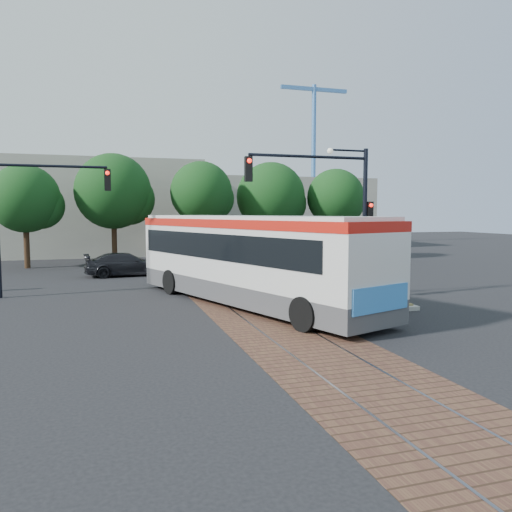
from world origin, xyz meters
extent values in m
plane|color=black|center=(0.00, 0.00, 0.00)|extent=(120.00, 120.00, 0.00)
cube|color=brown|center=(0.00, 4.00, 0.01)|extent=(3.60, 40.00, 0.01)
cube|color=slate|center=(-0.75, 4.00, 0.01)|extent=(0.06, 40.00, 0.01)
cube|color=slate|center=(0.75, 4.00, 0.01)|extent=(0.06, 40.00, 0.01)
cylinder|color=#382314|center=(-10.00, 16.00, 1.43)|extent=(0.36, 0.36, 2.86)
sphere|color=#123913|center=(-10.00, 16.00, 4.51)|extent=(4.40, 4.40, 4.40)
cylinder|color=#382314|center=(-4.50, 16.80, 1.56)|extent=(0.36, 0.36, 3.12)
sphere|color=#123913|center=(-4.50, 16.80, 5.07)|extent=(5.20, 5.20, 5.20)
cylinder|color=#382314|center=(1.50, 16.00, 1.69)|extent=(0.36, 0.36, 3.39)
sphere|color=#123913|center=(1.50, 16.00, 5.04)|extent=(4.40, 4.40, 4.40)
cylinder|color=#382314|center=(7.00, 16.80, 1.43)|extent=(0.36, 0.36, 2.86)
sphere|color=#123913|center=(7.00, 16.80, 4.81)|extent=(5.20, 5.20, 5.20)
cylinder|color=#382314|center=(12.00, 16.00, 1.56)|extent=(0.36, 0.36, 3.12)
sphere|color=#123913|center=(12.00, 16.00, 4.77)|extent=(4.40, 4.40, 4.40)
cube|color=#ADA899|center=(-8.00, 28.00, 4.00)|extent=(22.00, 12.00, 8.00)
cube|color=#ADA899|center=(12.00, 30.00, 3.50)|extent=(18.00, 10.00, 7.00)
cylinder|color=#3F72B2|center=(18.00, 34.00, 9.00)|extent=(0.50, 0.50, 18.00)
cube|color=#3F72B2|center=(18.00, 34.00, 17.50)|extent=(8.00, 0.40, 0.40)
cube|color=#424144|center=(0.17, -0.56, 0.60)|extent=(6.90, 13.17, 0.76)
cube|color=silver|center=(0.17, -0.56, 2.01)|extent=(6.92, 13.18, 2.06)
cube|color=black|center=(0.06, -0.25, 2.33)|extent=(6.55, 11.97, 0.98)
cube|color=#B9180E|center=(0.17, -0.56, 3.20)|extent=(6.96, 13.19, 0.33)
cube|color=silver|center=(0.17, -0.56, 3.42)|extent=(6.70, 12.74, 0.15)
cube|color=black|center=(2.29, -6.54, 2.44)|extent=(1.68, 0.70, 0.98)
cube|color=#327BC8|center=(2.35, -6.71, 1.14)|extent=(2.27, 0.86, 0.76)
cube|color=orange|center=(1.86, -1.11, 1.36)|extent=(1.69, 4.62, 1.19)
cylinder|color=black|center=(0.55, -5.37, 0.54)|extent=(0.72, 1.15, 1.08)
cylinder|color=black|center=(2.90, -4.54, 0.54)|extent=(0.72, 1.15, 1.08)
cylinder|color=black|center=(-2.39, 2.91, 0.54)|extent=(0.72, 1.15, 1.08)
cylinder|color=black|center=(-0.04, 3.74, 0.54)|extent=(0.72, 1.15, 1.08)
cube|color=gray|center=(4.80, -1.00, 0.07)|extent=(2.20, 5.20, 0.15)
cube|color=olive|center=(4.80, -1.00, 0.19)|extent=(1.90, 4.80, 0.08)
sphere|color=#1E4719|center=(4.40, -2.60, 0.58)|extent=(0.70, 0.70, 0.70)
sphere|color=#1E4719|center=(5.10, -1.20, 0.68)|extent=(0.90, 0.90, 0.90)
sphere|color=#1E4719|center=(4.60, 0.40, 0.63)|extent=(0.80, 0.80, 0.80)
sphere|color=#1E4719|center=(5.30, 0.90, 0.53)|extent=(0.60, 0.60, 0.60)
cylinder|color=black|center=(5.10, -0.80, 3.21)|extent=(0.18, 0.18, 6.00)
cylinder|color=black|center=(2.60, -0.80, 5.81)|extent=(5.00, 0.12, 0.12)
cube|color=black|center=(0.10, -0.80, 5.26)|extent=(0.28, 0.22, 0.95)
sphere|color=#FF190C|center=(0.10, -0.94, 5.56)|extent=(0.18, 0.18, 0.18)
cube|color=black|center=(5.32, -0.80, 3.61)|extent=(0.26, 0.20, 0.90)
sphere|color=#FF190C|center=(5.32, -0.93, 3.92)|extent=(0.16, 0.16, 0.16)
cube|color=white|center=(4.92, -0.92, 2.81)|extent=(0.04, 0.45, 0.55)
cube|color=yellow|center=(4.92, -0.92, 2.17)|extent=(0.04, 0.45, 0.45)
cylinder|color=black|center=(4.30, -0.80, 6.12)|extent=(1.60, 0.08, 0.08)
sphere|color=silver|center=(3.50, -0.80, 6.06)|extent=(0.24, 0.24, 0.24)
cylinder|color=black|center=(-7.25, 4.00, 5.60)|extent=(4.50, 0.12, 0.12)
cube|color=black|center=(-5.00, 4.00, 5.05)|extent=(0.28, 0.22, 0.95)
sphere|color=#FF190C|center=(-5.00, 3.86, 5.35)|extent=(0.18, 0.18, 0.18)
imported|color=black|center=(-4.04, 10.08, 0.66)|extent=(4.69, 2.17, 1.33)
camera|label=1|loc=(-5.27, -19.21, 3.62)|focal=35.00mm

